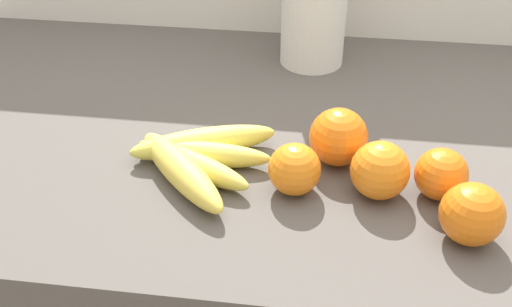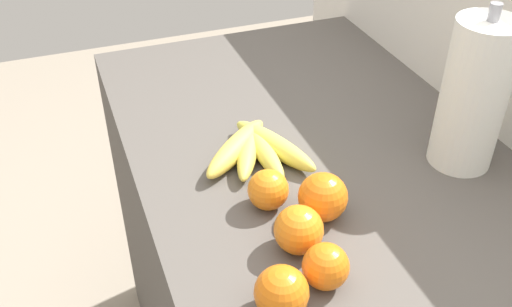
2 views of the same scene
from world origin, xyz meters
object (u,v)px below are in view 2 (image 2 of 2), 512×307
orange_front (326,266)px  orange_far_right (299,230)px  banana_bunch (255,148)px  orange_back_left (268,190)px  orange_right (323,197)px  paper_towel_roll (474,96)px  orange_center (281,293)px

orange_front → orange_far_right: size_ratio=0.89×
banana_bunch → orange_front: (0.33, -0.01, 0.01)m
banana_bunch → orange_back_left: 0.15m
orange_front → orange_right: size_ratio=0.84×
orange_right → orange_far_right: size_ratio=1.06×
orange_right → paper_towel_roll: (-0.05, 0.31, 0.10)m
banana_bunch → orange_center: orange_center is taller
orange_front → orange_back_left: 0.19m
banana_bunch → orange_center: bearing=-14.7°
banana_bunch → orange_back_left: orange_back_left is taller
orange_front → orange_far_right: orange_far_right is taller
orange_far_right → orange_back_left: bearing=-176.3°
paper_towel_roll → orange_back_left: bearing=-90.3°
orange_front → orange_far_right: bearing=-174.6°
orange_back_left → orange_far_right: bearing=3.7°
paper_towel_roll → orange_center: bearing=-64.7°
paper_towel_roll → orange_far_right: bearing=-74.0°
orange_far_right → orange_center: orange_far_right is taller
banana_bunch → paper_towel_roll: 0.40m
orange_far_right → orange_back_left: size_ratio=1.11×
orange_center → paper_towel_roll: size_ratio=0.25×
orange_center → paper_towel_roll: (-0.21, 0.45, 0.10)m
banana_bunch → orange_front: 0.33m
banana_bunch → orange_center: (0.36, -0.09, 0.02)m
banana_bunch → paper_towel_roll: bearing=68.1°
banana_bunch → paper_towel_roll: (0.14, 0.36, 0.12)m
orange_front → paper_towel_roll: size_ratio=0.22×
orange_front → orange_back_left: same height
orange_back_left → paper_towel_roll: bearing=89.7°
orange_front → orange_right: (-0.13, 0.06, 0.01)m
orange_back_left → paper_towel_roll: (0.00, 0.39, 0.11)m
orange_front → orange_center: bearing=-72.2°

